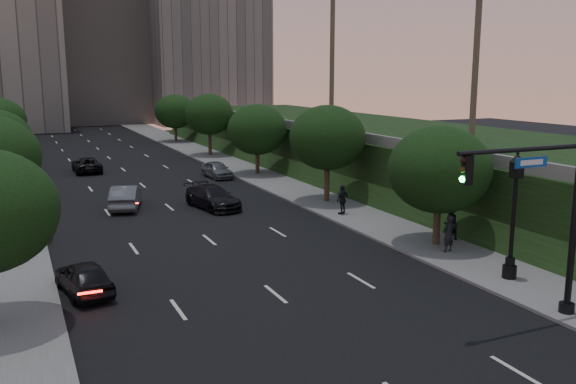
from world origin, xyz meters
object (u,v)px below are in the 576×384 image
pedestrian_a (448,233)px  pedestrian_b (450,223)px  traffic_signal_mast (552,222)px  sedan_near_right (213,197)px  street_lamp (513,222)px  sedan_far_left (87,165)px  sedan_far_right (217,170)px  pedestrian_c (343,200)px  sedan_mid_left (126,197)px  sedan_near_left (84,277)px

pedestrian_a → pedestrian_b: size_ratio=1.01×
traffic_signal_mast → sedan_near_right: 23.76m
street_lamp → pedestrian_b: 6.31m
street_lamp → sedan_near_right: size_ratio=1.09×
street_lamp → sedan_far_left: 40.66m
sedan_far_right → pedestrian_a: (3.32, -26.46, 0.37)m
sedan_near_right → pedestrian_c: 8.72m
pedestrian_a → sedan_far_left: bearing=-81.8°
sedan_far_right → pedestrian_b: pedestrian_b is taller
sedan_near_right → pedestrian_b: size_ratio=2.80×
sedan_far_left → sedan_near_right: (5.83, -19.27, 0.06)m
sedan_far_left → pedestrian_a: pedestrian_a is taller
traffic_signal_mast → sedan_far_left: 43.79m
sedan_near_right → pedestrian_b: 15.95m
traffic_signal_mast → street_lamp: size_ratio=1.25×
sedan_mid_left → sedan_near_right: size_ratio=0.94×
sedan_near_left → sedan_far_left: size_ratio=0.81×
sedan_mid_left → sedan_far_left: sedan_mid_left is taller
sedan_near_left → sedan_near_right: sedan_near_right is taller
sedan_far_right → traffic_signal_mast: bearing=-91.9°
traffic_signal_mast → sedan_near_left: bearing=146.5°
sedan_near_left → sedan_far_left: sedan_far_left is taller
pedestrian_a → street_lamp: bearing=75.4°
street_lamp → sedan_near_left: (-16.79, 5.96, -1.95)m
pedestrian_c → sedan_far_right: bearing=-104.1°
street_lamp → pedestrian_b: (1.59, 5.90, -1.57)m
sedan_far_left → sedan_near_right: sedan_near_right is taller
street_lamp → pedestrian_c: size_ratio=3.06×
sedan_near_right → sedan_far_right: size_ratio=1.23×
sedan_near_left → sedan_near_right: 16.34m
pedestrian_b → traffic_signal_mast: bearing=58.9°
sedan_far_left → pedestrian_c: size_ratio=2.70×
sedan_far_right → street_lamp: bearing=-87.9°
sedan_far_left → sedan_far_right: (9.84, -7.76, 0.03)m
sedan_mid_left → sedan_near_right: 5.74m
sedan_mid_left → sedan_far_right: 13.09m
traffic_signal_mast → sedan_near_left: (-14.78, 9.77, -2.99)m
sedan_far_right → sedan_near_left: bearing=-122.7°
sedan_mid_left → pedestrian_a: 21.35m
sedan_far_right → pedestrian_c: pedestrian_c is taller
pedestrian_b → pedestrian_c: bearing=-85.4°
traffic_signal_mast → pedestrian_b: bearing=69.7°
traffic_signal_mast → sedan_near_right: size_ratio=1.36×
pedestrian_a → sedan_near_left: bearing=-18.7°
sedan_mid_left → sedan_far_right: sedan_mid_left is taller
traffic_signal_mast → pedestrian_b: (3.60, 9.71, -2.60)m
pedestrian_a → sedan_near_right: bearing=-76.7°
sedan_near_right → sedan_far_right: (4.01, 11.51, -0.03)m
pedestrian_a → pedestrian_c: size_ratio=1.02×
sedan_mid_left → pedestrian_b: 20.99m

